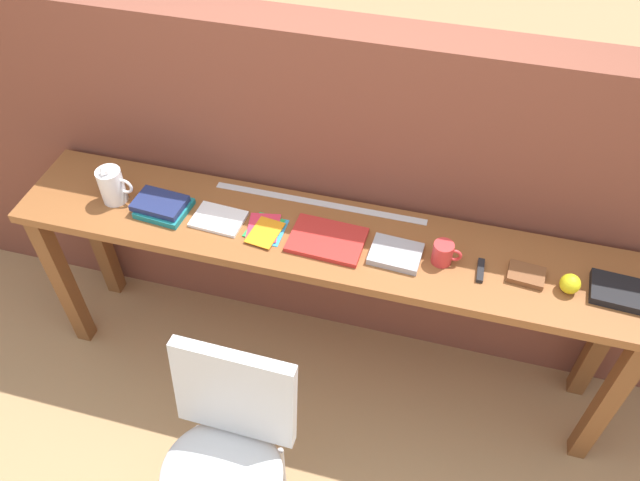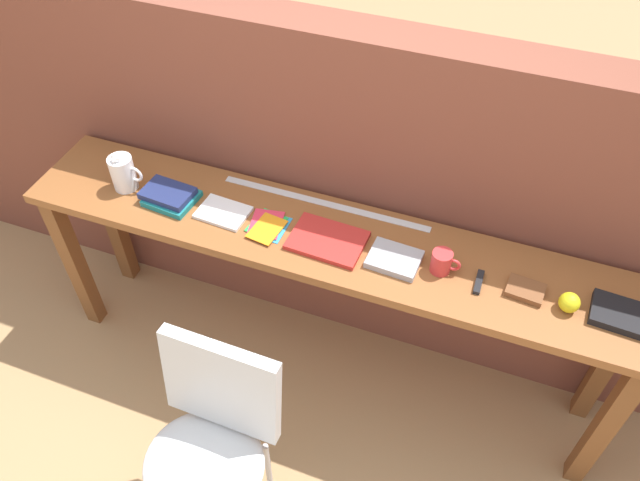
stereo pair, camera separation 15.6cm
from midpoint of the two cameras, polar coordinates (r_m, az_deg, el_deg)
The scene contains 16 objects.
ground_plane at distance 2.96m, azimuth -0.18°, elevation -15.53°, with size 40.00×40.00×0.00m, color tan.
brick_wall_back at distance 2.71m, azimuth 4.53°, elevation 3.92°, with size 6.00×0.20×1.58m, color brown.
sideboard at distance 2.52m, azimuth 2.18°, elevation -1.80°, with size 2.50×0.44×0.88m.
chair_white_moulded at distance 2.34m, azimuth -8.03°, elevation -17.49°, with size 0.45×0.46×0.89m.
pitcher_white at distance 2.67m, azimuth -15.95°, elevation 5.93°, with size 0.14×0.10×0.18m.
book_stack_leftmost at distance 2.59m, azimuth -11.90°, elevation 3.95°, with size 0.22×0.18×0.05m.
magazine_cycling at distance 2.51m, azimuth -7.09°, elevation 2.50°, with size 0.20×0.14×0.01m, color white.
pamphlet_pile_colourful at distance 2.44m, azimuth -2.97°, elevation 1.28°, with size 0.16×0.20×0.01m.
book_open_centre at distance 2.38m, azimuth 2.55°, elevation -0.05°, with size 0.28×0.20×0.02m, color red.
book_grey_hardcover at distance 2.34m, azimuth 8.72°, elevation -1.76°, with size 0.19×0.15×0.03m, color #9E9EA3.
mug at distance 2.32m, azimuth 13.01°, elevation -1.99°, with size 0.11×0.08×0.09m.
multitool_folded at distance 2.34m, azimuth 16.18°, elevation -3.74°, with size 0.02×0.11×0.02m, color black.
leather_journal_brown at distance 2.36m, azimuth 20.09°, elevation -4.35°, with size 0.13×0.10×0.02m, color brown.
sports_ball_small at distance 2.35m, azimuth 23.64°, elevation -5.29°, with size 0.07×0.07×0.07m, color yellow.
book_repair_rightmost at distance 2.41m, azimuth 27.46°, elevation -6.10°, with size 0.19×0.15×0.03m, color black.
ruler_metal_back_edge at distance 2.54m, azimuth 2.18°, elevation 3.37°, with size 0.88×0.03×0.00m, color silver.
Camera 2 is at (0.57, -1.28, 2.61)m, focal length 35.00 mm.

